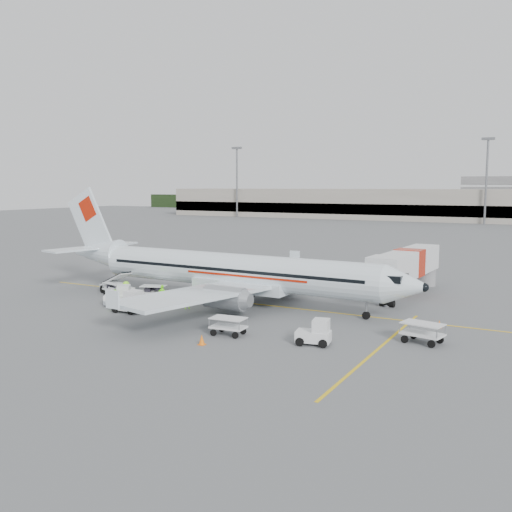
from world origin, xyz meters
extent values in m
plane|color=#56595B|center=(0.00, 0.00, 0.00)|extent=(360.00, 360.00, 0.00)
cube|color=yellow|center=(0.00, 0.00, 0.01)|extent=(44.00, 0.20, 0.01)
cube|color=yellow|center=(14.00, -8.00, 0.01)|extent=(0.20, 20.00, 0.01)
cone|color=orange|center=(16.23, -0.91, 0.28)|extent=(0.34, 0.34, 0.56)
cone|color=orange|center=(5.35, 18.82, 0.30)|extent=(0.36, 0.36, 0.59)
cone|color=orange|center=(4.02, -12.52, 0.34)|extent=(0.42, 0.42, 0.68)
imported|color=#8BF51F|center=(-2.91, -4.28, 0.87)|extent=(0.71, 0.76, 1.74)
imported|color=#8BF51F|center=(-7.75, -7.39, 0.82)|extent=(0.94, 0.83, 1.64)
imported|color=#8BF51F|center=(-9.49, -4.09, 0.85)|extent=(0.76, 1.16, 1.69)
imported|color=#8BF51F|center=(-5.52, -4.15, 0.86)|extent=(1.02, 0.45, 1.72)
camera|label=1|loc=(23.56, -41.37, 9.86)|focal=40.00mm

